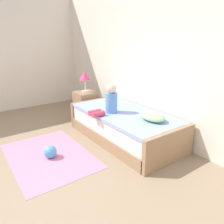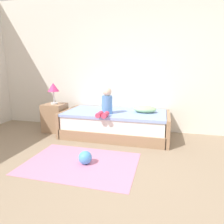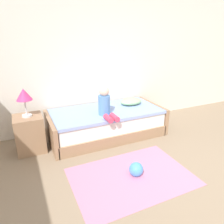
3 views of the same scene
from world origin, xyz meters
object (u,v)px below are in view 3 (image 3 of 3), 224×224
at_px(pillow, 131,101).
at_px(toy_ball, 136,169).
at_px(nightstand, 30,134).
at_px(table_lamp, 24,96).
at_px(child_figure, 105,104).
at_px(bed, 106,123).

distance_m(pillow, toy_ball, 1.63).
relative_size(nightstand, pillow, 1.36).
height_order(table_lamp, pillow, table_lamp).
relative_size(child_figure, pillow, 1.16).
bearing_deg(bed, table_lamp, 179.85).
height_order(nightstand, toy_ball, nightstand).
bearing_deg(nightstand, bed, -0.15).
relative_size(bed, pillow, 4.80).
bearing_deg(child_figure, nightstand, 169.36).
height_order(child_figure, toy_ball, child_figure).
height_order(table_lamp, toy_ball, table_lamp).
bearing_deg(pillow, nightstand, -177.12).
bearing_deg(bed, child_figure, -116.84).
bearing_deg(pillow, bed, -170.04).
bearing_deg(bed, pillow, 9.96).
xyz_separation_m(bed, pillow, (0.57, 0.10, 0.32)).
xyz_separation_m(pillow, toy_ball, (-0.69, -1.40, -0.47)).
relative_size(bed, table_lamp, 4.69).
bearing_deg(nightstand, table_lamp, 0.00).
bearing_deg(pillow, toy_ball, -116.30).
xyz_separation_m(nightstand, toy_ball, (1.23, -1.30, -0.20)).
xyz_separation_m(table_lamp, toy_ball, (1.23, -1.30, -0.84)).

